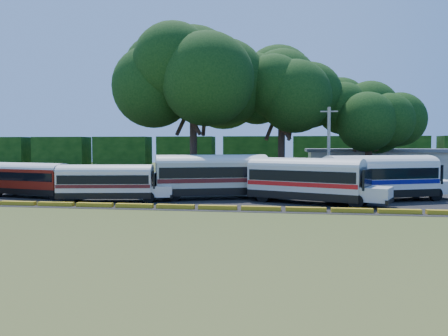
# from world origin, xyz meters

# --- Properties ---
(ground) EXTENTS (160.00, 160.00, 0.00)m
(ground) POSITION_xyz_m (0.00, 0.00, 0.00)
(ground) COLOR #374F1A
(ground) RESTS_ON ground
(asphalt_strip) EXTENTS (64.00, 24.00, 0.02)m
(asphalt_strip) POSITION_xyz_m (1.00, 12.00, 0.01)
(asphalt_strip) COLOR black
(asphalt_strip) RESTS_ON ground
(curb) EXTENTS (53.70, 0.45, 0.30)m
(curb) POSITION_xyz_m (-0.00, 1.00, 0.15)
(curb) COLOR gold
(curb) RESTS_ON ground
(terminal_building) EXTENTS (19.00, 9.00, 4.00)m
(terminal_building) POSITION_xyz_m (18.00, 30.00, 2.03)
(terminal_building) COLOR silver
(terminal_building) RESTS_ON ground
(treeline_backdrop) EXTENTS (130.00, 4.00, 6.00)m
(treeline_backdrop) POSITION_xyz_m (0.00, 48.00, 3.00)
(treeline_backdrop) COLOR black
(treeline_backdrop) RESTS_ON ground
(bus_red) EXTENTS (9.27, 4.17, 2.96)m
(bus_red) POSITION_xyz_m (-15.47, 5.78, 1.70)
(bus_red) COLOR black
(bus_red) RESTS_ON ground
(bus_cream_west) EXTENTS (9.18, 3.79, 2.94)m
(bus_cream_west) POSITION_xyz_m (-7.70, 3.97, 1.66)
(bus_cream_west) COLOR black
(bus_cream_west) RESTS_ON ground
(bus_cream_east) EXTENTS (11.45, 6.33, 3.68)m
(bus_cream_east) POSITION_xyz_m (0.24, 7.01, 2.08)
(bus_cream_east) COLOR black
(bus_cream_east) RESTS_ON ground
(bus_white_red) EXTENTS (10.82, 6.34, 3.49)m
(bus_white_red) POSITION_xyz_m (7.82, 5.23, 1.97)
(bus_white_red) COLOR black
(bus_white_red) RESTS_ON ground
(bus_white_blue) EXTENTS (11.28, 6.93, 3.66)m
(bus_white_blue) POSITION_xyz_m (13.73, 7.57, 2.07)
(bus_white_blue) COLOR black
(bus_white_blue) RESTS_ON ground
(tree_west) EXTENTS (14.12, 14.12, 17.54)m
(tree_west) POSITION_xyz_m (-4.18, 18.87, 12.34)
(tree_west) COLOR #3A261D
(tree_west) RESTS_ON ground
(tree_center) EXTENTS (11.34, 11.34, 15.44)m
(tree_center) POSITION_xyz_m (5.47, 22.21, 11.23)
(tree_center) COLOR #3A261D
(tree_center) RESTS_ON ground
(tree_east) EXTENTS (9.16, 9.16, 11.89)m
(tree_east) POSITION_xyz_m (15.51, 24.22, 8.48)
(tree_east) COLOR #3A261D
(tree_east) RESTS_ON ground
(utility_pole) EXTENTS (1.60, 0.30, 8.00)m
(utility_pole) POSITION_xyz_m (10.01, 13.23, 4.11)
(utility_pole) COLOR gray
(utility_pole) RESTS_ON ground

